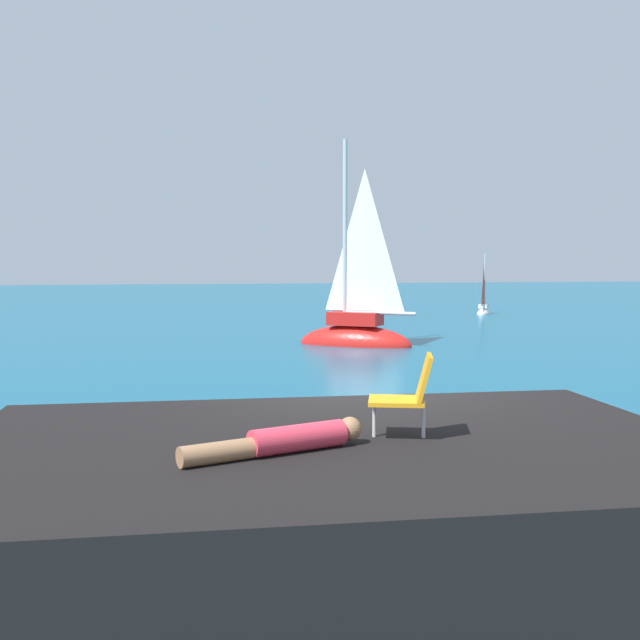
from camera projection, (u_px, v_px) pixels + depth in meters
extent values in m
plane|color=#0F5675|center=(357.00, 463.00, 10.34)|extent=(160.00, 160.00, 0.00)
cube|color=black|center=(336.00, 492.00, 7.32)|extent=(7.10, 4.83, 1.01)
cube|color=black|center=(459.00, 473.00, 9.82)|extent=(0.90, 0.89, 0.52)
cube|color=black|center=(368.00, 464.00, 10.25)|extent=(1.53, 1.45, 0.94)
ellipsoid|color=red|center=(355.00, 345.00, 24.67)|extent=(3.83, 3.14, 1.29)
cube|color=red|center=(355.00, 319.00, 24.60)|extent=(1.86, 1.65, 0.42)
cylinder|color=#B7B7BC|center=(345.00, 233.00, 24.53)|extent=(0.14, 0.14, 5.85)
cylinder|color=#B2B2B7|center=(380.00, 313.00, 24.27)|extent=(2.01, 1.38, 0.11)
pyramid|color=white|center=(364.00, 240.00, 24.29)|extent=(1.60, 1.09, 4.45)
ellipsoid|color=white|center=(484.00, 314.00, 38.96)|extent=(1.46, 1.81, 0.61)
cube|color=white|center=(484.00, 306.00, 38.93)|extent=(0.77, 0.88, 0.20)
cylinder|color=#B7B7BC|center=(485.00, 281.00, 38.99)|extent=(0.07, 0.07, 2.75)
cylinder|color=#B2B2B7|center=(483.00, 305.00, 38.57)|extent=(0.64, 0.96, 0.05)
pyramid|color=#DB4C38|center=(484.00, 283.00, 38.71)|extent=(0.50, 0.76, 2.09)
cylinder|color=#DB384C|center=(298.00, 438.00, 6.82)|extent=(0.93, 0.54, 0.24)
cylinder|color=#9E704C|center=(219.00, 452.00, 6.43)|extent=(0.72, 0.41, 0.18)
sphere|color=#9E704C|center=(350.00, 429.00, 7.10)|extent=(0.22, 0.22, 0.22)
cube|color=orange|center=(396.00, 401.00, 7.35)|extent=(0.63, 0.61, 0.04)
cube|color=orange|center=(424.00, 378.00, 7.31)|extent=(0.28, 0.50, 0.45)
cylinder|color=silver|center=(374.00, 419.00, 7.38)|extent=(0.04, 0.04, 0.35)
cylinder|color=silver|center=(424.00, 420.00, 7.34)|extent=(0.04, 0.04, 0.35)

